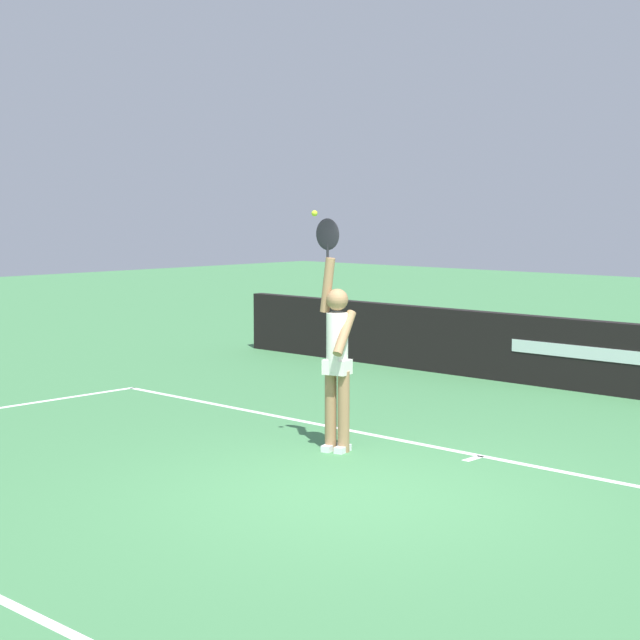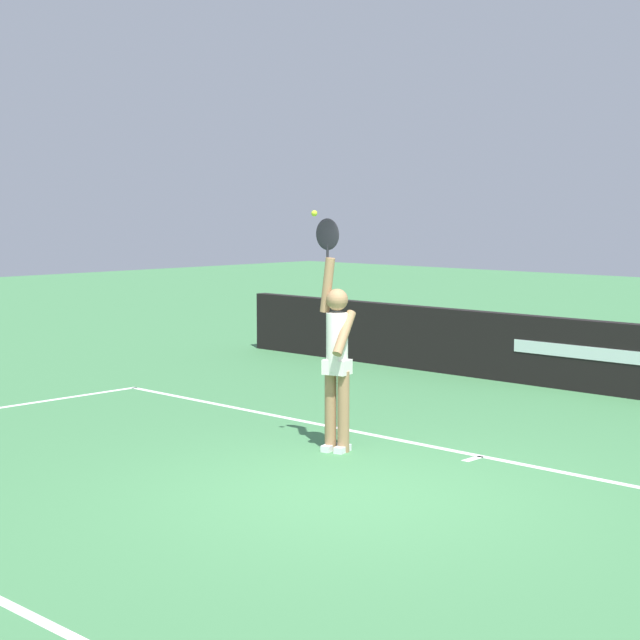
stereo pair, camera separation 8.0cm
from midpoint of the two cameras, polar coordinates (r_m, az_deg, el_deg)
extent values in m
plane|color=#407B49|center=(9.90, 2.05, -9.35)|extent=(60.00, 60.00, 0.00)
cube|color=white|center=(11.45, 8.90, -7.28)|extent=(12.37, 0.09, 0.00)
cube|color=white|center=(11.33, 8.46, -7.41)|extent=(0.09, 0.30, 0.00)
cylinder|color=#9E764F|center=(11.44, 1.47, -4.96)|extent=(0.13, 0.13, 0.89)
cylinder|color=#9E764F|center=(11.51, 0.77, -4.89)|extent=(0.13, 0.13, 0.89)
cube|color=white|center=(11.51, 1.42, -6.97)|extent=(0.16, 0.26, 0.07)
cube|color=white|center=(11.58, 0.72, -6.89)|extent=(0.16, 0.26, 0.07)
cylinder|color=white|center=(11.35, 1.13, -1.18)|extent=(0.24, 0.24, 0.63)
cube|color=white|center=(11.39, 1.13, -2.55)|extent=(0.31, 0.28, 0.16)
sphere|color=#9E764F|center=(11.30, 1.13, 1.11)|extent=(0.24, 0.24, 0.24)
cylinder|color=#9E764F|center=(11.35, 0.61, 1.90)|extent=(0.20, 0.15, 0.60)
cylinder|color=#9E764F|center=(11.23, 1.52, -0.71)|extent=(0.21, 0.43, 0.48)
ellipsoid|color=black|center=(11.32, 0.61, 4.65)|extent=(0.29, 0.11, 0.35)
cylinder|color=black|center=(11.33, 0.61, 3.69)|extent=(0.03, 0.03, 0.18)
sphere|color=#CCE22C|center=(11.19, -0.10, 5.78)|extent=(0.07, 0.07, 0.07)
camera|label=1|loc=(0.04, -89.80, 0.02)|focal=59.28mm
camera|label=2|loc=(0.04, 90.20, -0.02)|focal=59.28mm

